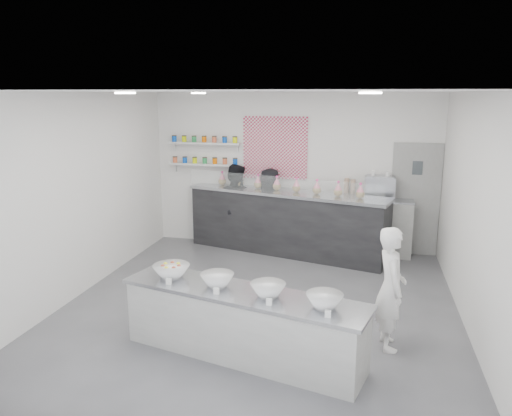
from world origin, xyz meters
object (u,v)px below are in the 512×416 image
at_px(prep_counter, 242,324).
at_px(staff_left, 235,205).
at_px(espresso_machine, 380,188).
at_px(espresso_ledge, 372,227).
at_px(back_bar, 286,222).
at_px(staff_right, 270,209).
at_px(woman_prep, 391,288).

relative_size(prep_counter, staff_left, 1.78).
bearing_deg(staff_left, espresso_machine, -166.38).
xyz_separation_m(espresso_ledge, staff_left, (-2.66, -0.01, 0.28)).
bearing_deg(espresso_ledge, prep_counter, -109.18).
relative_size(back_bar, espresso_machine, 7.10).
relative_size(back_bar, staff_right, 2.44).
height_order(espresso_ledge, espresso_machine, espresso_machine).
height_order(woman_prep, staff_left, staff_left).
bearing_deg(espresso_ledge, woman_prep, -86.90).
bearing_deg(staff_left, woman_prep, 142.00).
bearing_deg(woman_prep, staff_right, 20.10).
relative_size(woman_prep, staff_right, 0.94).
relative_size(prep_counter, espresso_ledge, 2.02).
bearing_deg(woman_prep, espresso_machine, -9.46).
distance_m(prep_counter, staff_left, 4.35).
xyz_separation_m(espresso_ledge, woman_prep, (0.19, -3.58, 0.21)).
bearing_deg(staff_right, espresso_machine, 171.53).
height_order(espresso_ledge, woman_prep, woman_prep).
distance_m(espresso_machine, woman_prep, 3.62).
bearing_deg(staff_right, prep_counter, 88.09).
relative_size(staff_left, staff_right, 1.04).
height_order(prep_counter, espresso_ledge, espresso_ledge).
height_order(espresso_ledge, staff_right, staff_right).
relative_size(back_bar, woman_prep, 2.60).
bearing_deg(prep_counter, back_bar, 106.33).
relative_size(prep_counter, back_bar, 0.75).
bearing_deg(back_bar, staff_right, 160.82).
distance_m(espresso_machine, staff_left, 2.79).
bearing_deg(staff_right, back_bar, 136.82).
relative_size(espresso_ledge, staff_left, 0.88).
xyz_separation_m(espresso_machine, staff_left, (-2.75, -0.01, -0.46)).
bearing_deg(staff_left, espresso_ledge, -166.37).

